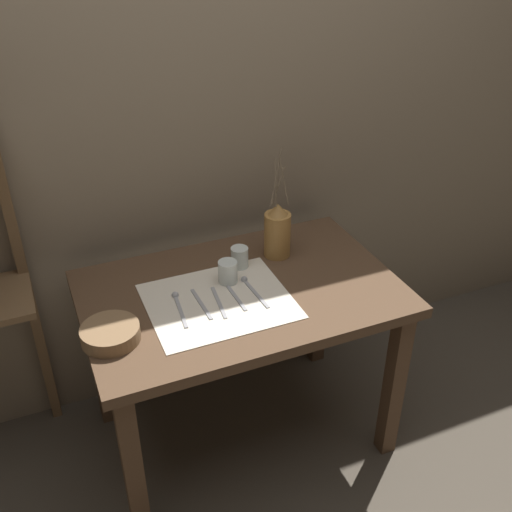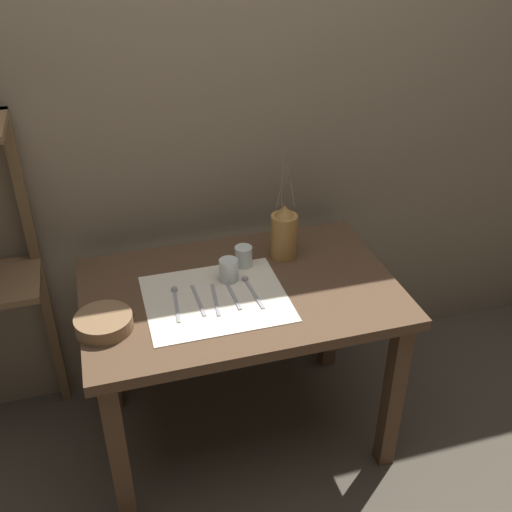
# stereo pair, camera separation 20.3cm
# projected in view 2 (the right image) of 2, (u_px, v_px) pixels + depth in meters

# --- Properties ---
(ground_plane) EXTENTS (12.00, 12.00, 0.00)m
(ground_plane) POSITION_uv_depth(u_px,v_px,m) (242.00, 430.00, 2.46)
(ground_plane) COLOR #473F35
(stone_wall_back) EXTENTS (7.00, 0.06, 2.40)m
(stone_wall_back) POSITION_uv_depth(u_px,v_px,m) (206.00, 110.00, 2.21)
(stone_wall_back) COLOR #7A6B56
(stone_wall_back) RESTS_ON ground_plane
(wooden_table) EXTENTS (1.09, 0.71, 0.71)m
(wooden_table) POSITION_uv_depth(u_px,v_px,m) (240.00, 312.00, 2.14)
(wooden_table) COLOR #4C3523
(wooden_table) RESTS_ON ground_plane
(linen_cloth) EXTENTS (0.48, 0.40, 0.00)m
(linen_cloth) POSITION_uv_depth(u_px,v_px,m) (216.00, 298.00, 2.03)
(linen_cloth) COLOR beige
(linen_cloth) RESTS_ON wooden_table
(pitcher_with_flowers) EXTENTS (0.10, 0.10, 0.43)m
(pitcher_with_flowers) POSITION_uv_depth(u_px,v_px,m) (284.00, 233.00, 2.21)
(pitcher_with_flowers) COLOR olive
(pitcher_with_flowers) RESTS_ON wooden_table
(wooden_bowl) EXTENTS (0.18, 0.18, 0.05)m
(wooden_bowl) POSITION_uv_depth(u_px,v_px,m) (104.00, 323.00, 1.88)
(wooden_bowl) COLOR brown
(wooden_bowl) RESTS_ON wooden_table
(glass_tumbler_near) EXTENTS (0.07, 0.07, 0.08)m
(glass_tumbler_near) POSITION_uv_depth(u_px,v_px,m) (229.00, 270.00, 2.10)
(glass_tumbler_near) COLOR silver
(glass_tumbler_near) RESTS_ON wooden_table
(glass_tumbler_far) EXTENTS (0.06, 0.06, 0.08)m
(glass_tumbler_far) POSITION_uv_depth(u_px,v_px,m) (244.00, 256.00, 2.19)
(glass_tumbler_far) COLOR silver
(glass_tumbler_far) RESTS_ON wooden_table
(spoon_outer) EXTENTS (0.03, 0.20, 0.02)m
(spoon_outer) POSITION_uv_depth(u_px,v_px,m) (175.00, 296.00, 2.03)
(spoon_outer) COLOR #939399
(spoon_outer) RESTS_ON wooden_table
(fork_inner) EXTENTS (0.02, 0.18, 0.00)m
(fork_inner) POSITION_uv_depth(u_px,v_px,m) (198.00, 300.00, 2.01)
(fork_inner) COLOR #939399
(fork_inner) RESTS_ON wooden_table
(fork_outer) EXTENTS (0.03, 0.18, 0.00)m
(fork_outer) POSITION_uv_depth(u_px,v_px,m) (216.00, 300.00, 2.02)
(fork_outer) COLOR #939399
(fork_outer) RESTS_ON wooden_table
(knife_center) EXTENTS (0.02, 0.18, 0.00)m
(knife_center) POSITION_uv_depth(u_px,v_px,m) (233.00, 294.00, 2.04)
(knife_center) COLOR #939399
(knife_center) RESTS_ON wooden_table
(spoon_inner) EXTENTS (0.03, 0.20, 0.02)m
(spoon_inner) POSITION_uv_depth(u_px,v_px,m) (248.00, 284.00, 2.09)
(spoon_inner) COLOR #939399
(spoon_inner) RESTS_ON wooden_table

